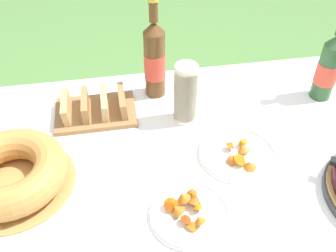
{
  "coord_description": "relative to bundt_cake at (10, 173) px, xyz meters",
  "views": [
    {
      "loc": [
        -0.17,
        -0.71,
        1.5
      ],
      "look_at": [
        -0.03,
        0.1,
        0.78
      ],
      "focal_mm": 40.0,
      "sensor_mm": 36.0,
      "label": 1
    }
  ],
  "objects": [
    {
      "name": "snack_plate_right",
      "position": [
        0.44,
        -0.18,
        -0.03
      ],
      "size": [
        0.2,
        0.2,
        0.06
      ],
      "color": "white",
      "rests_on": "tablecloth"
    },
    {
      "name": "cup_stack",
      "position": [
        0.51,
        0.19,
        0.05
      ],
      "size": [
        0.07,
        0.07,
        0.2
      ],
      "color": "beige",
      "rests_on": "tablecloth"
    },
    {
      "name": "snack_plate_near",
      "position": [
        0.62,
        -0.0,
        -0.03
      ],
      "size": [
        0.23,
        0.23,
        0.05
      ],
      "color": "white",
      "rests_on": "tablecloth"
    },
    {
      "name": "cider_bottle_amber",
      "position": [
        0.44,
        0.34,
        0.09
      ],
      "size": [
        0.07,
        0.07,
        0.35
      ],
      "color": "brown",
      "rests_on": "tablecloth"
    },
    {
      "name": "garden_table",
      "position": [
        0.46,
        -0.01,
        -0.11
      ],
      "size": [
        1.8,
        0.95,
        0.71
      ],
      "color": "brown",
      "rests_on": "ground_plane"
    },
    {
      "name": "bundt_cake",
      "position": [
        0.0,
        0.0,
        0.0
      ],
      "size": [
        0.33,
        0.33,
        0.09
      ],
      "color": "#B78447",
      "rests_on": "tablecloth"
    },
    {
      "name": "cider_bottle_green",
      "position": [
        1.0,
        0.23,
        0.07
      ],
      "size": [
        0.07,
        0.07,
        0.31
      ],
      "color": "#2D562D",
      "rests_on": "tablecloth"
    },
    {
      "name": "tablecloth",
      "position": [
        0.46,
        -0.01,
        -0.06
      ],
      "size": [
        1.81,
        0.96,
        0.1
      ],
      "color": "white",
      "rests_on": "garden_table"
    },
    {
      "name": "bread_board",
      "position": [
        0.23,
        0.26,
        -0.02
      ],
      "size": [
        0.26,
        0.18,
        0.07
      ],
      "color": "olive",
      "rests_on": "tablecloth"
    }
  ]
}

